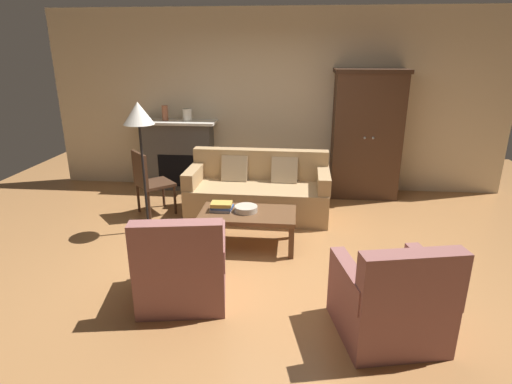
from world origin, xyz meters
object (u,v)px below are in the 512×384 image
object	(u,v)px
armoire	(366,135)
mantel_vase_cream	(187,115)
mantel_vase_terracotta	(165,113)
floor_lamp	(139,121)
book_stack	(222,207)
fireplace	(179,154)
couch	(258,192)
coffee_table	(248,217)
armchair_near_left	(182,269)
fruit_bowl	(246,209)
side_chair_wooden	(149,179)
armchair_near_right	(391,302)

from	to	relation	value
armoire	mantel_vase_cream	size ratio (longest dim) A/B	9.97
mantel_vase_terracotta	floor_lamp	distance (m)	1.77
mantel_vase_terracotta	book_stack	bearing A→B (deg)	-58.31
fireplace	couch	xyz separation A→B (m)	(1.40, -1.04, -0.25)
coffee_table	mantel_vase_terracotta	bearing A→B (deg)	127.27
armchair_near_left	book_stack	bearing A→B (deg)	82.72
fruit_bowl	side_chair_wooden	distance (m)	1.66
floor_lamp	side_chair_wooden	bearing A→B (deg)	105.49
book_stack	fruit_bowl	bearing A→B (deg)	0.50
armoire	mantel_vase_terracotta	world-z (taller)	armoire
fireplace	armchair_near_right	distance (m)	4.48
armoire	couch	size ratio (longest dim) A/B	1.00
mantel_vase_terracotta	coffee_table	bearing A→B (deg)	-52.73
book_stack	armoire	bearing A→B (deg)	46.06
armoire	book_stack	size ratio (longest dim) A/B	7.38
fireplace	side_chair_wooden	size ratio (longest dim) A/B	1.40
book_stack	mantel_vase_terracotta	xyz separation A→B (m)	(-1.25, 2.02, 0.77)
armoire	armchair_near_left	bearing A→B (deg)	-122.94
mantel_vase_terracotta	mantel_vase_cream	distance (m)	0.36
armchair_near_left	floor_lamp	world-z (taller)	floor_lamp
fruit_bowl	armchair_near_right	xyz separation A→B (m)	(1.33, -1.54, -0.14)
armoire	armchair_near_right	world-z (taller)	armoire
armoire	armchair_near_right	distance (m)	3.57
armoire	mantel_vase_terracotta	size ratio (longest dim) A/B	8.14
couch	mantel_vase_cream	bearing A→B (deg)	139.90
armchair_near_right	armoire	bearing A→B (deg)	85.62
fireplace	book_stack	xyz separation A→B (m)	(1.07, -2.03, -0.10)
armchair_near_left	coffee_table	bearing A→B (deg)	68.53
mantel_vase_terracotta	armchair_near_right	xyz separation A→B (m)	(2.86, -3.56, -0.92)
mantel_vase_terracotta	armchair_near_left	distance (m)	3.51
coffee_table	armchair_near_right	bearing A→B (deg)	-49.19
fruit_bowl	armchair_near_left	distance (m)	1.27
couch	side_chair_wooden	size ratio (longest dim) A/B	2.15
armoire	mantel_vase_cream	xyz separation A→B (m)	(-2.77, 0.06, 0.25)
armchair_near_right	side_chair_wooden	distance (m)	3.65
armchair_near_left	floor_lamp	size ratio (longest dim) A/B	0.54
armchair_near_right	floor_lamp	distance (m)	3.36
coffee_table	armchair_near_left	bearing A→B (deg)	-111.47
couch	fruit_bowl	size ratio (longest dim) A/B	7.33
fireplace	mantel_vase_terracotta	xyz separation A→B (m)	(-0.18, -0.02, 0.67)
book_stack	coffee_table	bearing A→B (deg)	-4.15
mantel_vase_terracotta	side_chair_wooden	xyz separation A→B (m)	(0.09, -1.19, -0.73)
mantel_vase_cream	armchair_near_left	bearing A→B (deg)	-77.11
mantel_vase_terracotta	fireplace	bearing A→B (deg)	5.69
fruit_bowl	mantel_vase_cream	size ratio (longest dim) A/B	1.37
mantel_vase_cream	mantel_vase_terracotta	bearing A→B (deg)	180.00
coffee_table	book_stack	xyz separation A→B (m)	(-0.31, 0.02, 0.11)
mantel_vase_terracotta	fruit_bowl	bearing A→B (deg)	-52.78
coffee_table	mantel_vase_terracotta	xyz separation A→B (m)	(-1.55, 2.04, 0.87)
fruit_bowl	coffee_table	bearing A→B (deg)	-48.61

